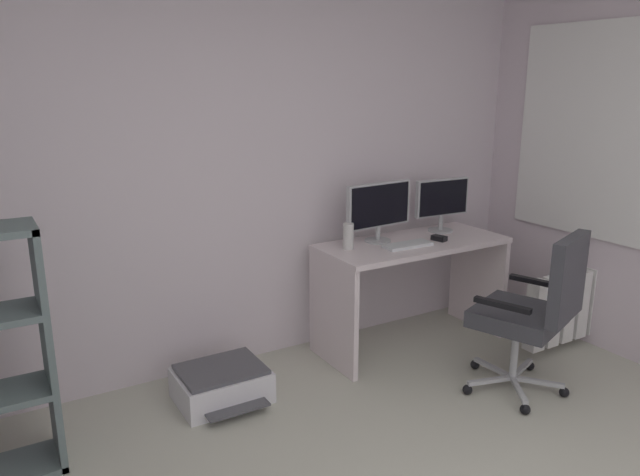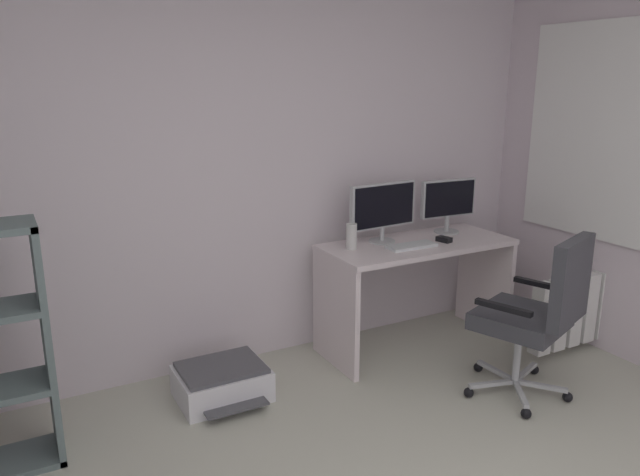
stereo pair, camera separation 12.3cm
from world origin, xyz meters
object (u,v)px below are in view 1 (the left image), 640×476
keyboard (408,245)px  printer (222,384)px  desktop_speaker (348,236)px  office_chair (535,307)px  computer_mouse (439,238)px  monitor_secondary (442,200)px  monitor_main (379,207)px  radiator (578,304)px  desk (412,271)px

keyboard → printer: (-1.33, 0.03, -0.67)m
desktop_speaker → keyboard: bearing=-22.9°
office_chair → printer: 1.89m
computer_mouse → monitor_secondary: bearing=31.6°
monitor_secondary → printer: size_ratio=0.86×
monitor_secondary → computer_mouse: bearing=-133.6°
monitor_secondary → monitor_main: bearing=-180.0°
monitor_secondary → printer: monitor_secondary is taller
radiator → keyboard: bearing=155.3°
computer_mouse → desk: bearing=139.7°
desk → computer_mouse: bearing=-25.5°
desk → keyboard: bearing=-142.9°
desk → monitor_secondary: monitor_secondary is taller
monitor_main → printer: bearing=-172.1°
monitor_secondary → radiator: size_ratio=0.46×
printer → radiator: 2.53m
desktop_speaker → printer: desktop_speaker is taller
monitor_main → computer_mouse: monitor_main is taller
desk → office_chair: bearing=-79.8°
desk → monitor_secondary: bearing=18.3°
radiator → desktop_speaker: bearing=155.7°
monitor_main → desk: bearing=-28.9°
monitor_secondary → office_chair: monitor_secondary is taller
desk → printer: desk is taller
desk → office_chair: (0.17, -0.92, 0.01)m
monitor_secondary → desktop_speaker: bearing=-176.7°
office_chair → monitor_main: bearing=109.9°
monitor_main → office_chair: size_ratio=0.53×
desk → monitor_secondary: 0.58m
desk → radiator: size_ratio=1.35×
monitor_secondary → keyboard: (-0.47, -0.20, -0.22)m
monitor_secondary → radiator: bearing=-47.5°
monitor_main → keyboard: (0.09, -0.20, -0.23)m
monitor_main → desktop_speaker: monitor_main is taller
office_chair → radiator: 0.94m
keyboard → office_chair: bearing=-69.9°
computer_mouse → printer: 1.75m
printer → keyboard: bearing=-1.4°
desk → printer: size_ratio=2.56×
radiator → office_chair: bearing=-159.8°
computer_mouse → desktop_speaker: 0.67m
computer_mouse → office_chair: 0.87m
keyboard → printer: keyboard is taller
computer_mouse → radiator: (0.85, -0.53, -0.47)m
desk → monitor_main: monitor_main is taller
monitor_secondary → office_chair: size_ratio=0.45×
desk → office_chair: 0.94m
monitor_secondary → printer: bearing=-174.6°
office_chair → radiator: (0.85, 0.31, -0.25)m
monitor_main → monitor_secondary: monitor_main is taller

